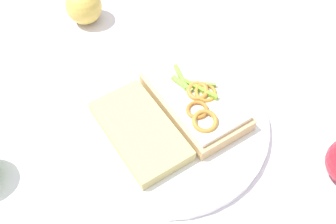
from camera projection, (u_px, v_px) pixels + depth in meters
The scene contains 5 objects.
ground_plane at pixel (168, 125), 0.60m from camera, with size 2.00×2.00×0.00m, color white.
plate at pixel (168, 122), 0.59m from camera, with size 0.32×0.32×0.01m, color white.
sandwich at pixel (195, 100), 0.59m from camera, with size 0.10×0.18×0.04m.
bread_slice_side at pixel (140, 131), 0.56m from camera, with size 0.16×0.09×0.02m, color tan.
apple_3 at pixel (84, 6), 0.71m from camera, with size 0.07×0.07×0.07m, color gold.
Camera 1 is at (0.18, 0.28, 0.49)m, focal length 39.99 mm.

